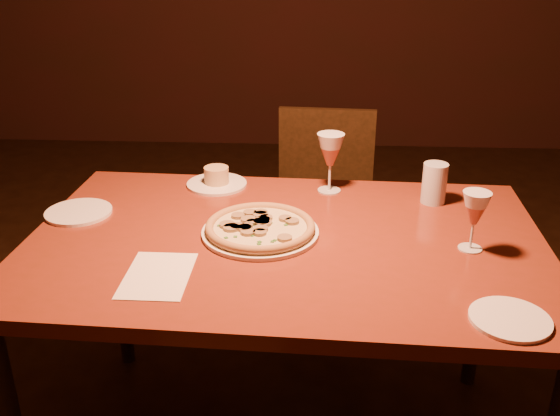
{
  "coord_description": "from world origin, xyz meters",
  "views": [
    {
      "loc": [
        -0.04,
        -1.44,
        1.61
      ],
      "look_at": [
        -0.13,
        0.23,
        0.87
      ],
      "focal_mm": 40.0,
      "sensor_mm": 36.0,
      "label": 1
    }
  ],
  "objects": [
    {
      "name": "dining_table",
      "position": [
        -0.11,
        0.18,
        0.73
      ],
      "size": [
        1.53,
        1.02,
        0.8
      ],
      "rotation": [
        0.0,
        0.0,
        -0.04
      ],
      "color": "maroon",
      "rests_on": "floor"
    },
    {
      "name": "chair_far",
      "position": [
        0.02,
        1.14,
        0.51
      ],
      "size": [
        0.46,
        0.46,
        0.9
      ],
      "rotation": [
        0.0,
        0.0,
        -0.07
      ],
      "color": "black",
      "rests_on": "floor"
    },
    {
      "name": "pizza_plate",
      "position": [
        -0.18,
        0.2,
        0.82
      ],
      "size": [
        0.34,
        0.34,
        0.04
      ],
      "color": "white",
      "rests_on": "dining_table"
    },
    {
      "name": "ramekin_saucer",
      "position": [
        -0.37,
        0.57,
        0.82
      ],
      "size": [
        0.21,
        0.21,
        0.07
      ],
      "color": "white",
      "rests_on": "dining_table"
    },
    {
      "name": "wine_glass_far",
      "position": [
        0.02,
        0.54,
        0.9
      ],
      "size": [
        0.09,
        0.09,
        0.2
      ],
      "primitive_type": null,
      "color": "#A55645",
      "rests_on": "dining_table"
    },
    {
      "name": "wine_glass_right",
      "position": [
        0.41,
        0.14,
        0.89
      ],
      "size": [
        0.08,
        0.08,
        0.17
      ],
      "primitive_type": null,
      "color": "#A55645",
      "rests_on": "dining_table"
    },
    {
      "name": "water_tumbler",
      "position": [
        0.36,
        0.46,
        0.87
      ],
      "size": [
        0.08,
        0.08,
        0.13
      ],
      "primitive_type": "cylinder",
      "color": "silver",
      "rests_on": "dining_table"
    },
    {
      "name": "side_plate_left",
      "position": [
        -0.77,
        0.31,
        0.81
      ],
      "size": [
        0.21,
        0.21,
        0.01
      ],
      "primitive_type": "cylinder",
      "color": "white",
      "rests_on": "dining_table"
    },
    {
      "name": "side_plate_near",
      "position": [
        0.42,
        -0.22,
        0.81
      ],
      "size": [
        0.18,
        0.18,
        0.01
      ],
      "primitive_type": "cylinder",
      "color": "white",
      "rests_on": "dining_table"
    },
    {
      "name": "menu_card",
      "position": [
        -0.43,
        -0.06,
        0.8
      ],
      "size": [
        0.17,
        0.24,
        0.0
      ],
      "primitive_type": "cube",
      "rotation": [
        0.0,
        0.0,
        -0.0
      ],
      "color": "white",
      "rests_on": "dining_table"
    }
  ]
}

